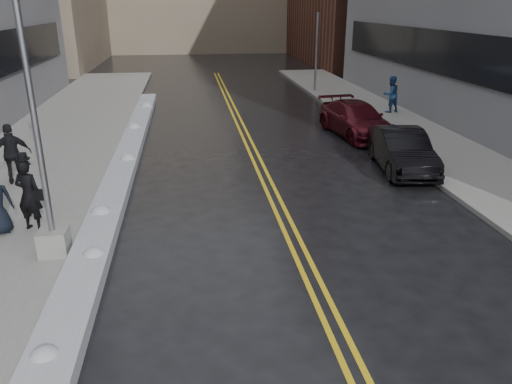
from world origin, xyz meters
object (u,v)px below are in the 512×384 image
object	(u,v)px
pedestrian_fedora	(29,195)
car_black	(402,150)
lamppost	(41,156)
traffic_signal	(317,40)
pedestrian_east	(391,94)
fire_hydrant	(410,136)
pedestrian_d	(12,154)
car_maroon	(356,119)

from	to	relation	value
pedestrian_fedora	car_black	xyz separation A→B (m)	(11.68, 3.82, -0.36)
lamppost	pedestrian_fedora	xyz separation A→B (m)	(-0.88, 1.51, -1.44)
traffic_signal	car_black	size ratio (longest dim) A/B	1.34
pedestrian_fedora	pedestrian_east	world-z (taller)	pedestrian_east
fire_hydrant	pedestrian_fedora	size ratio (longest dim) A/B	0.39
pedestrian_fedora	car_black	bearing A→B (deg)	-144.35
pedestrian_d	pedestrian_east	xyz separation A→B (m)	(16.49, 9.18, -0.02)
pedestrian_d	car_black	xyz separation A→B (m)	(13.23, 0.01, -0.40)
pedestrian_fedora	pedestrian_d	size ratio (longest dim) A/B	0.96
pedestrian_east	car_black	bearing A→B (deg)	53.17
car_maroon	fire_hydrant	bearing A→B (deg)	-65.12
traffic_signal	pedestrian_d	size ratio (longest dim) A/B	3.05
car_black	fire_hydrant	bearing A→B (deg)	67.74
fire_hydrant	pedestrian_east	size ratio (longest dim) A/B	0.38
traffic_signal	pedestrian_fedora	distance (m)	24.21
traffic_signal	pedestrian_d	world-z (taller)	traffic_signal
car_maroon	lamppost	bearing A→B (deg)	-142.72
lamppost	pedestrian_d	size ratio (longest dim) A/B	3.87
pedestrian_fedora	car_maroon	bearing A→B (deg)	-125.07
fire_hydrant	car_black	size ratio (longest dim) A/B	0.16
pedestrian_fedora	car_maroon	world-z (taller)	pedestrian_fedora
traffic_signal	pedestrian_fedora	world-z (taller)	traffic_signal
fire_hydrant	pedestrian_fedora	distance (m)	14.70
traffic_signal	pedestrian_d	xyz separation A→B (m)	(-14.23, -16.68, -2.27)
pedestrian_d	pedestrian_fedora	bearing A→B (deg)	92.56
pedestrian_fedora	pedestrian_d	distance (m)	4.12
fire_hydrant	pedestrian_fedora	bearing A→B (deg)	-153.78
lamppost	pedestrian_east	world-z (taller)	lamppost
lamppost	car_maroon	world-z (taller)	lamppost
lamppost	car_black	distance (m)	12.18
pedestrian_fedora	traffic_signal	bearing A→B (deg)	-104.22
traffic_signal	pedestrian_east	distance (m)	8.15
car_maroon	car_black	bearing A→B (deg)	-96.74
pedestrian_east	traffic_signal	bearing A→B (deg)	-90.50
traffic_signal	pedestrian_fedora	size ratio (longest dim) A/B	3.17
fire_hydrant	pedestrian_fedora	xyz separation A→B (m)	(-13.18, -6.49, 0.55)
fire_hydrant	pedestrian_east	bearing A→B (deg)	74.87
lamppost	pedestrian_d	world-z (taller)	lamppost
lamppost	fire_hydrant	distance (m)	14.81
pedestrian_east	car_black	world-z (taller)	pedestrian_east
pedestrian_fedora	pedestrian_east	size ratio (longest dim) A/B	0.99
car_black	car_maroon	size ratio (longest dim) A/B	0.87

